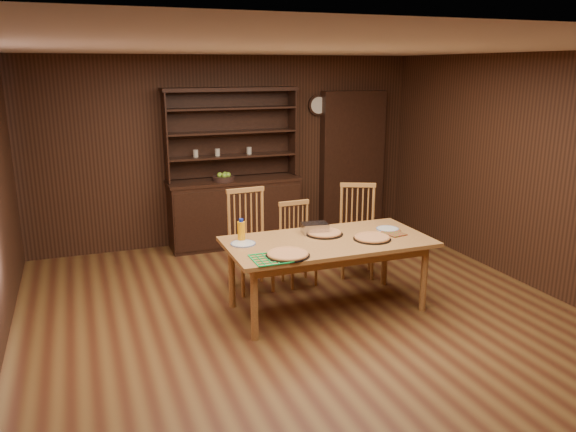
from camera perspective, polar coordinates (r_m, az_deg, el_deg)
name	(u,v)px	position (r m, az deg, el deg)	size (l,w,h in m)	color
floor	(311,324)	(5.61, 2.33, -10.91)	(6.00, 6.00, 0.00)	brown
room_shell	(313,165)	(5.12, 2.52, 5.19)	(6.00, 6.00, 6.00)	white
china_hutch	(234,203)	(7.87, -5.49, 1.30)	(1.84, 0.52, 2.17)	black
doorway	(352,162)	(8.59, 6.53, 5.52)	(1.00, 0.18, 2.10)	black
wall_clock	(318,105)	(8.31, 3.08, 11.18)	(0.30, 0.05, 0.30)	black
dining_table	(328,247)	(5.70, 4.05, -3.13)	(2.06, 1.03, 0.75)	#AB7E3B
chair_left	(249,236)	(6.31, -3.95, -2.03)	(0.49, 0.47, 1.14)	#B67D3E
chair_center	(297,241)	(6.47, 0.91, -2.51)	(0.41, 0.39, 0.95)	#B67D3E
chair_right	(357,226)	(6.80, 7.05, -1.06)	(0.58, 0.57, 1.09)	#B67D3E
pizza_left	(288,254)	(5.19, -0.02, -3.91)	(0.41, 0.41, 0.04)	black
pizza_right	(372,238)	(5.74, 8.54, -2.21)	(0.38, 0.38, 0.04)	black
pizza_center	(324,233)	(5.85, 3.70, -1.72)	(0.39, 0.39, 0.04)	black
cooling_rack	(271,258)	(5.11, -1.76, -4.33)	(0.33, 0.33, 0.02)	green
plate_left	(243,244)	(5.54, -4.59, -2.81)	(0.25, 0.25, 0.02)	beige
plate_right	(387,229)	(6.11, 10.07, -1.29)	(0.24, 0.24, 0.02)	beige
foil_dish	(315,228)	(5.89, 2.73, -1.23)	(0.27, 0.19, 0.11)	silver
juice_bottle	(241,231)	(5.62, -4.76, -1.52)	(0.08, 0.08, 0.23)	#FF9F0D
pot_holder_a	(395,234)	(5.95, 10.81, -1.80)	(0.18, 0.18, 0.01)	red
pot_holder_b	(391,232)	(6.02, 10.38, -1.58)	(0.19, 0.19, 0.01)	red
fruit_bowl	(224,178)	(7.69, -6.55, 3.89)	(0.31, 0.31, 0.12)	black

